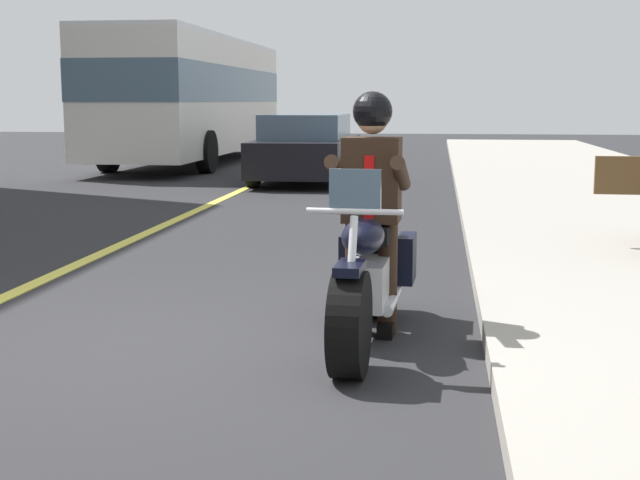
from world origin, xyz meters
TOP-DOWN VIEW (x-y plane):
  - ground_plane at (0.00, 0.00)m, footprint 80.00×80.00m
  - motorcycle_main at (-0.41, 1.20)m, footprint 2.22×0.65m
  - rider_main at (-0.60, 1.20)m, footprint 0.64×0.56m
  - bus_near at (-17.57, -4.88)m, footprint 11.05×2.70m
  - car_silver at (-12.57, -1.05)m, footprint 4.60×1.92m

SIDE VIEW (x-z plane):
  - ground_plane at x=0.00m, z-range 0.00..0.00m
  - motorcycle_main at x=-0.41m, z-range -0.18..1.08m
  - car_silver at x=-12.57m, z-range -0.01..1.39m
  - rider_main at x=-0.60m, z-range 0.17..1.91m
  - bus_near at x=-17.57m, z-range 0.22..3.52m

